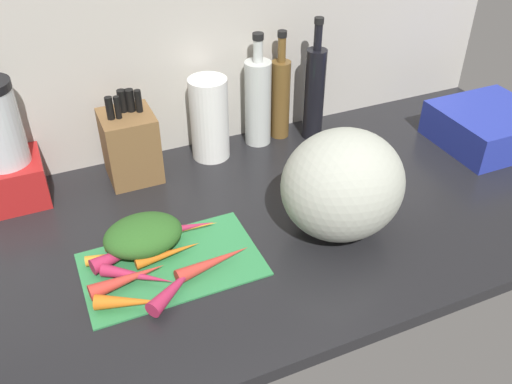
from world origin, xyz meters
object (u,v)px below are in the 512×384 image
at_px(carrot_9, 214,262).
at_px(knife_block, 130,145).
at_px(carrot_5, 138,276).
at_px(carrot_8, 177,285).
at_px(bottle_1, 280,97).
at_px(carrot_6, 132,242).
at_px(cutting_board, 172,264).
at_px(carrot_2, 128,251).
at_px(paper_towel_roll, 209,119).
at_px(bottle_0, 258,101).
at_px(blender_appliance, 4,153).
at_px(dish_rack, 488,127).
at_px(carrot_4, 127,255).
at_px(carrot_1, 128,279).
at_px(winter_squash, 343,185).
at_px(carrot_7, 181,229).
at_px(bottle_2, 314,92).
at_px(carrot_3, 169,253).
at_px(carrot_10, 178,229).
at_px(carrot_0, 130,302).

xyz_separation_m(carrot_9, knife_block, (-0.07, 0.41, 0.07)).
distance_m(carrot_5, carrot_8, 0.08).
relative_size(carrot_9, bottle_1, 0.54).
bearing_deg(carrot_6, cutting_board, -51.00).
bearing_deg(carrot_2, paper_towel_roll, 47.05).
bearing_deg(bottle_0, blender_appliance, -178.14).
bearing_deg(carrot_2, dish_rack, 4.39).
relative_size(cutting_board, carrot_5, 2.40).
bearing_deg(dish_rack, blender_appliance, 168.84).
bearing_deg(carrot_4, carrot_5, -85.36).
relative_size(carrot_8, bottle_1, 0.49).
height_order(paper_towel_roll, bottle_1, bottle_1).
relative_size(cutting_board, bottle_1, 1.19).
distance_m(cutting_board, bottle_1, 0.61).
xyz_separation_m(carrot_9, blender_appliance, (-0.35, 0.42, 0.11)).
xyz_separation_m(cutting_board, carrot_4, (-0.08, 0.05, 0.01)).
xyz_separation_m(carrot_1, winter_squash, (0.47, -0.01, 0.10)).
distance_m(carrot_7, blender_appliance, 0.45).
distance_m(knife_block, bottle_0, 0.36).
height_order(carrot_6, dish_rack, dish_rack).
bearing_deg(carrot_8, bottle_2, 39.56).
distance_m(cutting_board, carrot_5, 0.08).
bearing_deg(bottle_0, bottle_2, -12.70).
height_order(cutting_board, carrot_6, carrot_6).
bearing_deg(carrot_2, carrot_3, -25.16).
xyz_separation_m(carrot_2, paper_towel_roll, (0.30, 0.32, 0.09)).
xyz_separation_m(carrot_3, carrot_8, (-0.01, -0.10, 0.00)).
distance_m(carrot_4, carrot_9, 0.18).
bearing_deg(winter_squash, bottle_0, 90.83).
bearing_deg(bottle_1, carrot_7, -140.77).
xyz_separation_m(blender_appliance, dish_rack, (1.22, -0.24, -0.08)).
relative_size(carrot_9, bottle_0, 0.53).
height_order(carrot_3, carrot_4, carrot_3).
distance_m(bottle_0, bottle_1, 0.07).
bearing_deg(winter_squash, carrot_5, 178.61).
height_order(carrot_7, carrot_10, carrot_10).
xyz_separation_m(carrot_0, winter_squash, (0.48, 0.05, 0.10)).
distance_m(carrot_1, bottle_1, 0.69).
bearing_deg(winter_squash, carrot_10, 160.61).
height_order(carrot_0, carrot_8, carrot_8).
distance_m(carrot_2, carrot_8, 0.15).
height_order(carrot_0, carrot_6, carrot_0).
relative_size(carrot_7, carrot_9, 0.98).
relative_size(carrot_4, knife_block, 0.72).
relative_size(carrot_3, carrot_6, 1.30).
height_order(carrot_5, bottle_0, bottle_0).
relative_size(carrot_5, carrot_8, 1.00).
distance_m(carrot_9, knife_block, 0.42).
xyz_separation_m(carrot_9, dish_rack, (0.88, 0.18, 0.03)).
height_order(knife_block, bottle_0, bottle_0).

